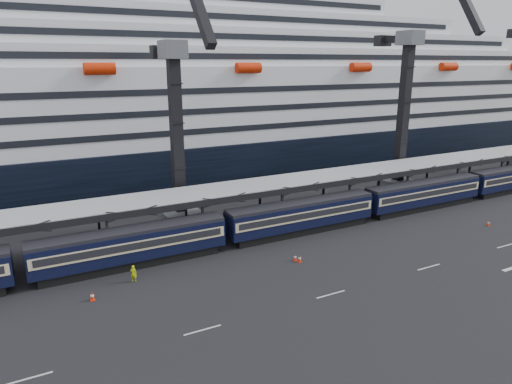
# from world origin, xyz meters

# --- Properties ---
(ground) EXTENTS (260.00, 260.00, 0.00)m
(ground) POSITION_xyz_m (0.00, 0.00, 0.00)
(ground) COLOR black
(ground) RESTS_ON ground
(lane_markings) EXTENTS (111.00, 4.27, 0.02)m
(lane_markings) POSITION_xyz_m (8.15, -5.23, 0.01)
(lane_markings) COLOR beige
(lane_markings) RESTS_ON ground
(train) EXTENTS (133.05, 3.00, 4.05)m
(train) POSITION_xyz_m (-4.65, 10.00, 2.20)
(train) COLOR black
(train) RESTS_ON ground
(canopy) EXTENTS (130.00, 6.25, 5.53)m
(canopy) POSITION_xyz_m (0.00, 14.00, 5.25)
(canopy) COLOR gray
(canopy) RESTS_ON ground
(cruise_ship) EXTENTS (214.09, 28.84, 34.00)m
(cruise_ship) POSITION_xyz_m (-1.08, 45.99, 12.34)
(cruise_ship) COLOR black
(cruise_ship) RESTS_ON ground
(crane_dark_near) EXTENTS (4.50, 17.75, 35.08)m
(crane_dark_near) POSITION_xyz_m (-20.00, 18.59, 11.93)
(crane_dark_near) COLOR #52565A
(crane_dark_near) RESTS_ON ground
(crane_dark_mid) EXTENTS (4.50, 18.24, 39.64)m
(crane_dark_mid) POSITION_xyz_m (15.00, 17.59, 13.36)
(crane_dark_mid) COLOR #52565A
(crane_dark_mid) RESTS_ON ground
(worker) EXTENTS (0.70, 0.64, 1.61)m
(worker) POSITION_xyz_m (-28.73, 6.53, 0.80)
(worker) COLOR #C6DE0B
(worker) RESTS_ON ground
(traffic_cone_a) EXTENTS (0.41, 0.41, 0.82)m
(traffic_cone_a) POSITION_xyz_m (-32.71, 4.62, 0.41)
(traffic_cone_a) COLOR red
(traffic_cone_a) RESTS_ON ground
(traffic_cone_c) EXTENTS (0.39, 0.39, 0.77)m
(traffic_cone_c) POSITION_xyz_m (-12.75, 2.99, 0.38)
(traffic_cone_c) COLOR red
(traffic_cone_c) RESTS_ON ground
(traffic_cone_d) EXTENTS (0.35, 0.35, 0.70)m
(traffic_cone_d) POSITION_xyz_m (-12.96, 3.49, 0.35)
(traffic_cone_d) COLOR red
(traffic_cone_d) RESTS_ON ground
(traffic_cone_e) EXTENTS (0.34, 0.34, 0.69)m
(traffic_cone_e) POSITION_xyz_m (14.07, 1.21, 0.34)
(traffic_cone_e) COLOR red
(traffic_cone_e) RESTS_ON ground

